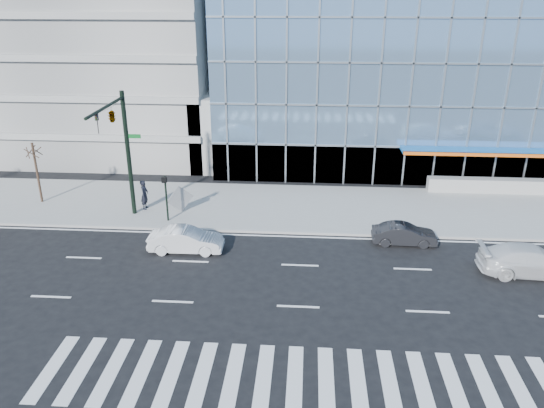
{
  "coord_description": "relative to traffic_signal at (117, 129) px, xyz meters",
  "views": [
    {
      "loc": [
        0.27,
        -25.22,
        13.98
      ],
      "look_at": [
        -1.73,
        3.0,
        2.3
      ],
      "focal_mm": 35.0,
      "sensor_mm": 36.0,
      "label": 1
    }
  ],
  "objects": [
    {
      "name": "street_tree_near",
      "position": [
        -7.0,
        2.93,
        -2.39
      ],
      "size": [
        1.1,
        1.1,
        4.23
      ],
      "color": "#332319",
      "rests_on": "sidewalk"
    },
    {
      "name": "dark_sedan",
      "position": [
        16.97,
        -1.57,
        -5.55
      ],
      "size": [
        3.73,
        1.35,
        1.22
      ],
      "primitive_type": "imported",
      "rotation": [
        0.0,
        0.0,
        1.56
      ],
      "color": "black",
      "rests_on": "ground"
    },
    {
      "name": "ramp_block",
      "position": [
        5.0,
        13.43,
        -3.16
      ],
      "size": [
        6.0,
        8.0,
        6.0
      ],
      "primitive_type": "cube",
      "color": "gray",
      "rests_on": "ground"
    },
    {
      "name": "white_sedan",
      "position": [
        4.52,
        -3.36,
        -5.47
      ],
      "size": [
        4.23,
        1.56,
        1.38
      ],
      "primitive_type": "imported",
      "rotation": [
        0.0,
        0.0,
        1.59
      ],
      "color": "silver",
      "rests_on": "ground"
    },
    {
      "name": "theatre_building",
      "position": [
        25.0,
        21.43,
        1.34
      ],
      "size": [
        42.0,
        26.0,
        15.0
      ],
      "primitive_type": "cube",
      "color": "#759DC4",
      "rests_on": "ground"
    },
    {
      "name": "white_suv",
      "position": [
        22.97,
        -4.6,
        -5.39
      ],
      "size": [
        5.32,
        2.17,
        1.54
      ],
      "primitive_type": "imported",
      "rotation": [
        0.0,
        0.0,
        1.57
      ],
      "color": "silver",
      "rests_on": "ground"
    },
    {
      "name": "traffic_signal",
      "position": [
        0.0,
        0.0,
        0.0
      ],
      "size": [
        1.14,
        5.74,
        8.0
      ],
      "color": "black",
      "rests_on": "sidewalk"
    },
    {
      "name": "tilted_panel",
      "position": [
        2.99,
        1.84,
        -5.1
      ],
      "size": [
        1.6,
        1.0,
        1.84
      ],
      "primitive_type": "cube",
      "rotation": [
        0.0,
        0.73,
        0.54
      ],
      "color": "gray",
      "rests_on": "sidewalk"
    },
    {
      "name": "ground",
      "position": [
        11.0,
        -4.57,
        -6.16
      ],
      "size": [
        160.0,
        160.0,
        0.0
      ],
      "primitive_type": "plane",
      "color": "black",
      "rests_on": "ground"
    },
    {
      "name": "ped_signal_post",
      "position": [
        2.5,
        0.37,
        -4.02
      ],
      "size": [
        0.3,
        0.33,
        3.0
      ],
      "color": "black",
      "rests_on": "sidewalk"
    },
    {
      "name": "sidewalk",
      "position": [
        11.0,
        3.43,
        -6.09
      ],
      "size": [
        120.0,
        8.0,
        0.15
      ],
      "primitive_type": "cube",
      "color": "gray",
      "rests_on": "ground"
    },
    {
      "name": "pedestrian",
      "position": [
        0.52,
        2.23,
        -5.02
      ],
      "size": [
        0.51,
        0.74,
        1.98
      ],
      "primitive_type": "imported",
      "rotation": [
        0.0,
        0.0,
        1.53
      ],
      "color": "black",
      "rests_on": "sidewalk"
    },
    {
      "name": "parking_garage",
      "position": [
        -9.0,
        21.43,
        3.84
      ],
      "size": [
        24.0,
        24.0,
        20.0
      ],
      "primitive_type": "cube",
      "color": "gray",
      "rests_on": "ground"
    }
  ]
}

